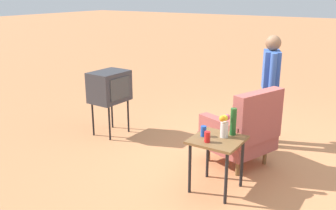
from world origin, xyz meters
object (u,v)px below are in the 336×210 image
object	(u,v)px
armchair	(244,130)
soda_can_blue	(204,131)
flower_vase	(224,125)
tv_on_stand	(109,87)
bottle_wine_green	(233,122)
side_table	(217,146)
person_standing	(270,84)
soda_can_red	(207,137)

from	to	relation	value
armchair	soda_can_blue	world-z (taller)	armchair
flower_vase	armchair	bearing A→B (deg)	-177.86
tv_on_stand	soda_can_blue	world-z (taller)	tv_on_stand
tv_on_stand	flower_vase	world-z (taller)	tv_on_stand
bottle_wine_green	side_table	bearing A→B (deg)	-25.18
person_standing	soda_can_red	bearing A→B (deg)	-2.80
side_table	flower_vase	distance (m)	0.26
tv_on_stand	person_standing	size ratio (longest dim) A/B	0.63
soda_can_red	bottle_wine_green	world-z (taller)	bottle_wine_green
side_table	tv_on_stand	bearing A→B (deg)	-108.06
armchair	flower_vase	world-z (taller)	armchair
tv_on_stand	flower_vase	xyz separation A→B (m)	(0.64, 2.26, 0.00)
armchair	soda_can_blue	bearing A→B (deg)	-13.02
armchair	soda_can_red	bearing A→B (deg)	-4.19
armchair	bottle_wine_green	distance (m)	0.65
bottle_wine_green	tv_on_stand	bearing A→B (deg)	-102.62
person_standing	flower_vase	size ratio (longest dim) A/B	6.19
soda_can_blue	flower_vase	bearing A→B (deg)	116.06
side_table	flower_vase	xyz separation A→B (m)	(-0.08, 0.04, 0.24)
side_table	soda_can_blue	world-z (taller)	soda_can_blue
soda_can_blue	tv_on_stand	bearing A→B (deg)	-109.86
side_table	bottle_wine_green	xyz separation A→B (m)	(-0.21, 0.10, 0.26)
side_table	person_standing	size ratio (longest dim) A/B	0.39
armchair	side_table	xyz separation A→B (m)	(0.77, -0.02, 0.05)
bottle_wine_green	flower_vase	world-z (taller)	bottle_wine_green
person_standing	bottle_wine_green	xyz separation A→B (m)	(1.47, 0.06, -0.14)
tv_on_stand	side_table	bearing A→B (deg)	71.94
armchair	bottle_wine_green	bearing A→B (deg)	8.07
tv_on_stand	soda_can_red	bearing A→B (deg)	68.01
soda_can_red	bottle_wine_green	bearing A→B (deg)	157.40
soda_can_red	tv_on_stand	bearing A→B (deg)	-111.99
armchair	flower_vase	xyz separation A→B (m)	(0.69, 0.03, 0.29)
armchair	person_standing	size ratio (longest dim) A/B	0.65
soda_can_red	person_standing	bearing A→B (deg)	177.20
person_standing	flower_vase	bearing A→B (deg)	0.16
armchair	side_table	world-z (taller)	armchair
soda_can_red	side_table	bearing A→B (deg)	161.05
soda_can_blue	flower_vase	size ratio (longest dim) A/B	0.46
soda_can_red	flower_vase	size ratio (longest dim) A/B	0.46
person_standing	flower_vase	xyz separation A→B (m)	(1.59, 0.00, -0.15)
side_table	person_standing	xyz separation A→B (m)	(-1.67, 0.04, 0.39)
person_standing	soda_can_blue	xyz separation A→B (m)	(1.69, -0.20, -0.24)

